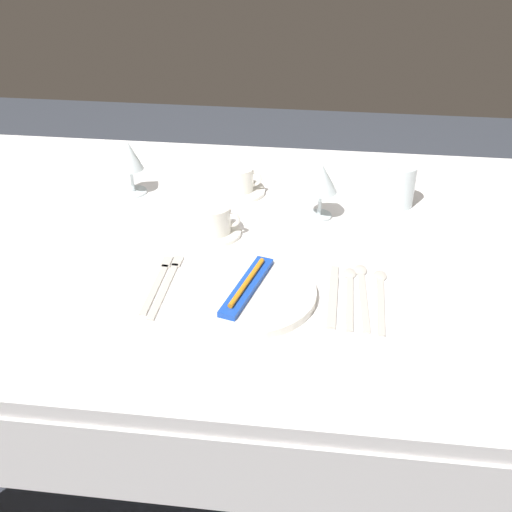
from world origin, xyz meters
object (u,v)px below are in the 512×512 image
object	(u,v)px
wine_glass_centre	(130,159)
fork_outer	(167,283)
wine_glass_left	(321,180)
spoon_soup	(350,290)
coffee_cup_right	(215,219)
drink_tumbler	(400,188)
toothbrush_package	(249,286)
spoon_dessert	(362,288)
dinner_plate	(249,293)
dinner_knife	(333,297)
fork_inner	(158,282)
spoon_tea	(380,293)
coffee_cup_left	(240,179)

from	to	relation	value
wine_glass_centre	fork_outer	bearing A→B (deg)	-64.70
wine_glass_left	spoon_soup	bearing A→B (deg)	-76.57
coffee_cup_right	drink_tumbler	size ratio (longest dim) A/B	0.94
toothbrush_package	spoon_dessert	bearing A→B (deg)	12.99
drink_tumbler	coffee_cup_right	bearing A→B (deg)	-155.10
fork_outer	coffee_cup_right	xyz separation A→B (m)	(0.06, 0.21, 0.04)
toothbrush_package	wine_glass_centre	xyz separation A→B (m)	(-0.36, 0.42, 0.07)
dinner_plate	spoon_dessert	xyz separation A→B (m)	(0.23, 0.05, -0.01)
toothbrush_package	spoon_soup	size ratio (longest dim) A/B	1.00
dinner_knife	wine_glass_centre	world-z (taller)	wine_glass_centre
drink_tumbler	dinner_plate	bearing A→B (deg)	-126.81
fork_inner	spoon_soup	size ratio (longest dim) A/B	0.97
coffee_cup_right	wine_glass_centre	world-z (taller)	wine_glass_centre
spoon_tea	wine_glass_centre	bearing A→B (deg)	148.78
dinner_plate	toothbrush_package	world-z (taller)	toothbrush_package
dinner_plate	spoon_soup	size ratio (longest dim) A/B	1.31
coffee_cup_left	coffee_cup_right	xyz separation A→B (m)	(-0.03, -0.22, 0.00)
drink_tumbler	wine_glass_centre	bearing A→B (deg)	-178.70
coffee_cup_left	wine_glass_centre	world-z (taller)	wine_glass_centre
fork_inner	wine_glass_centre	xyz separation A→B (m)	(-0.17, 0.39, 0.09)
toothbrush_package	fork_inner	bearing A→B (deg)	172.76
wine_glass_left	spoon_dessert	bearing A→B (deg)	-71.53
dinner_plate	fork_outer	xyz separation A→B (m)	(-0.17, 0.02, -0.01)
toothbrush_package	fork_outer	bearing A→B (deg)	172.71
dinner_plate	fork_outer	world-z (taller)	dinner_plate
coffee_cup_right	drink_tumbler	bearing A→B (deg)	24.90
toothbrush_package	dinner_plate	bearing A→B (deg)	-103.19
spoon_tea	fork_inner	bearing A→B (deg)	-178.06
spoon_soup	drink_tumbler	xyz separation A→B (m)	(0.12, 0.39, 0.05)
spoon_soup	spoon_dessert	world-z (taller)	same
dinner_plate	drink_tumbler	size ratio (longest dim) A/B	2.61
dinner_knife	spoon_dessert	bearing A→B (deg)	32.26
spoon_soup	spoon_dessert	distance (m)	0.03
wine_glass_centre	wine_glass_left	xyz separation A→B (m)	(0.49, -0.07, 0.00)
fork_inner	coffee_cup_left	xyz separation A→B (m)	(0.11, 0.43, 0.04)
dinner_knife	coffee_cup_left	world-z (taller)	coffee_cup_left
spoon_dessert	fork_outer	bearing A→B (deg)	-175.69
coffee_cup_right	wine_glass_left	world-z (taller)	wine_glass_left
coffee_cup_left	drink_tumbler	world-z (taller)	drink_tumbler
fork_outer	coffee_cup_left	bearing A→B (deg)	78.11
dinner_knife	coffee_cup_right	xyz separation A→B (m)	(-0.28, 0.22, 0.04)
spoon_dessert	dinner_plate	bearing A→B (deg)	-167.01
fork_inner	dinner_plate	bearing A→B (deg)	-7.24
spoon_soup	wine_glass_centre	distance (m)	0.68
spoon_soup	wine_glass_centre	size ratio (longest dim) A/B	1.50
fork_inner	wine_glass_centre	world-z (taller)	wine_glass_centre
fork_outer	spoon_tea	world-z (taller)	spoon_tea
toothbrush_package	coffee_cup_left	bearing A→B (deg)	100.43
fork_inner	spoon_tea	size ratio (longest dim) A/B	0.95
coffee_cup_left	wine_glass_centre	xyz separation A→B (m)	(-0.28, -0.03, 0.06)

